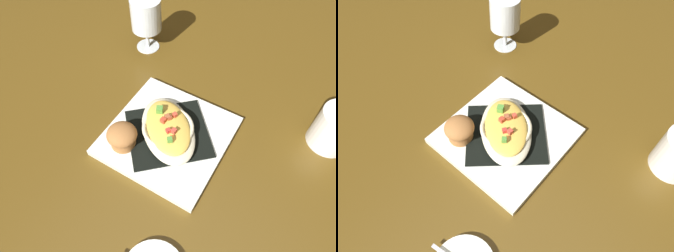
% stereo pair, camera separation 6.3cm
% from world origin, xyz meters
% --- Properties ---
extents(ground_plane, '(2.60, 2.60, 0.00)m').
position_xyz_m(ground_plane, '(0.00, 0.00, 0.00)').
color(ground_plane, brown).
extents(square_plate, '(0.26, 0.26, 0.02)m').
position_xyz_m(square_plate, '(0.00, 0.00, 0.01)').
color(square_plate, white).
rests_on(square_plate, ground_plane).
extents(folded_napkin, '(0.23, 0.23, 0.00)m').
position_xyz_m(folded_napkin, '(0.00, 0.00, 0.02)').
color(folded_napkin, black).
rests_on(folded_napkin, square_plate).
extents(gratin_dish, '(0.20, 0.21, 0.05)m').
position_xyz_m(gratin_dish, '(-0.00, -0.00, 0.04)').
color(gratin_dish, beige).
rests_on(gratin_dish, folded_napkin).
extents(muffin, '(0.06, 0.06, 0.05)m').
position_xyz_m(muffin, '(0.07, -0.07, 0.04)').
color(muffin, '#AA6B36').
rests_on(muffin, square_plate).
extents(coffee_mug, '(0.12, 0.09, 0.09)m').
position_xyz_m(coffee_mug, '(-0.19, 0.30, 0.04)').
color(coffee_mug, white).
rests_on(coffee_mug, ground_plane).
extents(stemmed_glass, '(0.08, 0.08, 0.15)m').
position_xyz_m(stemmed_glass, '(-0.23, -0.22, 0.10)').
color(stemmed_glass, white).
rests_on(stemmed_glass, ground_plane).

